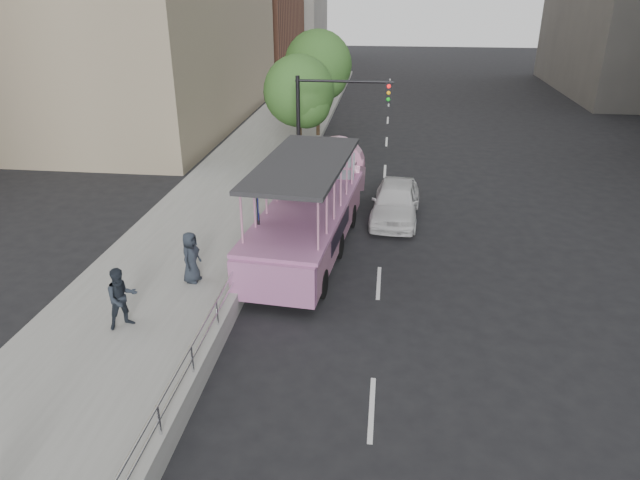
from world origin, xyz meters
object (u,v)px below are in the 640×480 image
car (396,201)px  street_tree_far (319,68)px  parking_sign (258,221)px  pedestrian_mid (122,298)px  pedestrian_far (191,257)px  traffic_signal (325,116)px  duck_boat (313,209)px  street_tree_near (301,94)px

car → street_tree_far: size_ratio=0.71×
car → parking_sign: size_ratio=1.48×
pedestrian_mid → pedestrian_far: bearing=27.6°
pedestrian_far → traffic_signal: traffic_signal is taller
duck_boat → street_tree_near: street_tree_near is taller
pedestrian_far → street_tree_far: size_ratio=0.25×
duck_boat → traffic_signal: bearing=92.0°
car → street_tree_near: size_ratio=0.80×
traffic_signal → duck_boat: bearing=-88.0°
duck_boat → traffic_signal: 5.93m
pedestrian_mid → car: bearing=9.9°
pedestrian_mid → street_tree_far: bearing=40.8°
duck_boat → traffic_signal: size_ratio=2.06×
car → duck_boat: bearing=-135.6°
traffic_signal → parking_sign: bearing=-98.1°
pedestrian_mid → pedestrian_far: 2.88m
parking_sign → street_tree_far: size_ratio=0.48×
duck_boat → street_tree_near: (-1.79, 8.93, 2.52)m
traffic_signal → street_tree_far: size_ratio=0.81×
parking_sign → traffic_signal: (1.19, 8.36, 1.60)m
street_tree_near → traffic_signal: bearing=-65.0°
traffic_signal → pedestrian_mid: bearing=-108.2°
pedestrian_mid → street_tree_near: (2.46, 15.74, 2.65)m
pedestrian_mid → traffic_signal: 13.17m
traffic_signal → pedestrian_far: bearing=-107.7°
pedestrian_far → parking_sign: (1.88, 1.25, 0.78)m
traffic_signal → street_tree_far: street_tree_far is taller
parking_sign → duck_boat: bearing=64.1°
pedestrian_mid → traffic_signal: traffic_signal is taller
parking_sign → street_tree_near: bearing=92.0°
parking_sign → traffic_signal: bearing=81.9°
duck_boat → pedestrian_mid: (-4.26, -6.81, -0.13)m
car → traffic_signal: traffic_signal is taller
parking_sign → street_tree_far: 17.95m
parking_sign → street_tree_near: 11.95m
parking_sign → street_tree_near: street_tree_near is taller
car → pedestrian_far: (-6.27, -6.66, 0.34)m
car → traffic_signal: bearing=141.5°
duck_boat → traffic_signal: traffic_signal is taller
pedestrian_mid → street_tree_near: 16.15m
pedestrian_far → traffic_signal: bearing=-7.6°
duck_boat → parking_sign: duck_boat is taller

